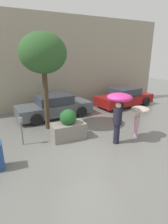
# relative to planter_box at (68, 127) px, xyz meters

# --- Properties ---
(ground_plane) EXTENTS (40.00, 40.00, 0.00)m
(ground_plane) POSITION_rel_planter_box_xyz_m (0.13, -1.43, -0.54)
(ground_plane) COLOR slate
(building_facade) EXTENTS (18.00, 0.30, 6.00)m
(building_facade) POSITION_rel_planter_box_xyz_m (0.13, 5.07, 2.46)
(building_facade) COLOR #9E937F
(building_facade) RESTS_ON ground
(planter_box) EXTENTS (1.43, 0.81, 1.32)m
(planter_box) POSITION_rel_planter_box_xyz_m (0.00, 0.00, 0.00)
(planter_box) COLOR gray
(planter_box) RESTS_ON ground
(person_adult) EXTENTS (0.99, 0.99, 2.07)m
(person_adult) POSITION_rel_planter_box_xyz_m (1.72, -1.17, 1.07)
(person_adult) COLOR #1E1E2D
(person_adult) RESTS_ON ground
(person_child) EXTENTS (0.77, 0.77, 1.40)m
(person_child) POSITION_rel_planter_box_xyz_m (2.85, -1.14, 0.61)
(person_child) COLOR #D199B7
(person_child) RESTS_ON ground
(parked_car_near) EXTENTS (4.48, 2.27, 1.29)m
(parked_car_near) POSITION_rel_planter_box_xyz_m (0.25, 3.09, 0.06)
(parked_car_near) COLOR #4C5156
(parked_car_near) RESTS_ON ground
(parked_car_far) EXTENTS (4.38, 2.34, 1.29)m
(parked_car_far) POSITION_rel_planter_box_xyz_m (5.48, 3.33, 0.06)
(parked_car_far) COLOR maroon
(parked_car_far) RESTS_ON ground
(street_tree) EXTENTS (2.10, 2.10, 4.47)m
(street_tree) POSITION_rel_planter_box_xyz_m (-0.57, 1.48, 2.99)
(street_tree) COLOR #423323
(street_tree) RESTS_ON ground
(parking_meter) EXTENTS (0.14, 0.14, 1.17)m
(parking_meter) POSITION_rel_planter_box_xyz_m (-1.89, 0.21, 0.30)
(parking_meter) COLOR #595B60
(parking_meter) RESTS_ON ground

